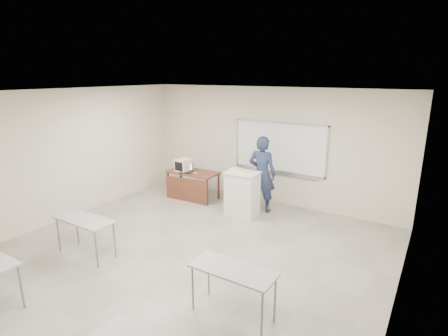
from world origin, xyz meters
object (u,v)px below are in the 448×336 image
Objects in this scene: laptop at (187,170)px; keyboard at (239,170)px; podium at (242,193)px; mouse at (195,173)px; presenter at (262,174)px; instructor_desk at (191,180)px; crt_monitor at (184,165)px; whiteboard at (279,148)px.

laptop is 0.67× the size of keyboard.
podium is 1.54m from mouse.
presenter is (0.27, 0.50, 0.40)m from podium.
podium is 10.17× the size of mouse.
crt_monitor is at bearing 168.66° from instructor_desk.
whiteboard is 2.28m from mouse.
whiteboard reaches higher than instructor_desk.
presenter is at bearing 6.15° from instructor_desk.
presenter is at bearing 63.04° from keyboard.
whiteboard is 1.31× the size of presenter.
crt_monitor is at bearing -157.77° from whiteboard.
podium reaches higher than mouse.
mouse is at bearing -6.25° from crt_monitor.
presenter reaches higher than podium.
crt_monitor is (-0.25, 0.04, 0.38)m from instructor_desk.
keyboard is at bearing -1.29° from crt_monitor.
keyboard is at bearing -15.27° from mouse.
whiteboard is 2.31× the size of podium.
instructor_desk is at bearing 171.86° from podium.
crt_monitor is 2.24m from presenter.
whiteboard is at bearing 70.85° from podium.
crt_monitor reaches higher than laptop.
crt_monitor is at bearing 137.80° from laptop.
podium is (1.71, -0.21, 0.00)m from instructor_desk.
whiteboard reaches higher than presenter.
whiteboard is 1.78× the size of instructor_desk.
keyboard reaches higher than mouse.
presenter is (0.42, 0.42, -0.14)m from keyboard.
instructor_desk is 4.24× the size of laptop.
whiteboard is at bearing 23.15° from instructor_desk.
crt_monitor is 0.48m from mouse.
presenter is (-0.12, -0.71, -0.54)m from whiteboard.
keyboard reaches higher than crt_monitor.
laptop is at bearing 172.66° from podium.
whiteboard is at bearing 17.02° from mouse.
laptop is at bearing -166.09° from keyboard.
crt_monitor is 1.26× the size of laptop.
mouse is 0.06× the size of presenter.
presenter reaches higher than mouse.
whiteboard is at bearing -105.11° from presenter.
crt_monitor is at bearing 1.26° from presenter.
crt_monitor is 0.22× the size of presenter.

